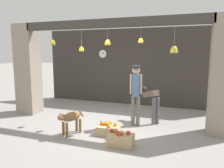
{
  "coord_description": "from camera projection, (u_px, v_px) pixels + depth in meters",
  "views": [
    {
      "loc": [
        2.25,
        -5.81,
        2.14
      ],
      "look_at": [
        0.0,
        0.4,
        1.16
      ],
      "focal_mm": 35.0,
      "sensor_mm": 36.0,
      "label": 1
    }
  ],
  "objects": [
    {
      "name": "water_bottle",
      "position": [
        102.0,
        125.0,
        6.1
      ],
      "size": [
        0.07,
        0.07,
        0.23
      ],
      "color": "#38934C",
      "rests_on": "ground_plane"
    },
    {
      "name": "fruit_crate_oranges",
      "position": [
        108.0,
        129.0,
        5.69
      ],
      "size": [
        0.56,
        0.39,
        0.32
      ],
      "color": "tan",
      "rests_on": "ground_plane"
    },
    {
      "name": "wall_clock",
      "position": [
        103.0,
        54.0,
        9.08
      ],
      "size": [
        0.34,
        0.03,
        0.34
      ],
      "color": "black"
    },
    {
      "name": "dog",
      "position": [
        71.0,
        118.0,
        5.62
      ],
      "size": [
        0.42,
        0.83,
        0.65
      ],
      "rotation": [
        0.0,
        0.0,
        -1.91
      ],
      "color": "brown",
      "rests_on": "ground_plane"
    },
    {
      "name": "shopkeeper",
      "position": [
        136.0,
        90.0,
        6.26
      ],
      "size": [
        0.34,
        0.3,
        1.75
      ],
      "rotation": [
        0.0,
        0.0,
        3.37
      ],
      "color": "#6B665B",
      "rests_on": "ground_plane"
    },
    {
      "name": "shop_back_wall",
      "position": [
        132.0,
        67.0,
        8.81
      ],
      "size": [
        7.42,
        0.12,
        3.06
      ],
      "primitive_type": "cube",
      "color": "#38332D",
      "rests_on": "ground_plane"
    },
    {
      "name": "fruit_crate_apples",
      "position": [
        121.0,
        139.0,
        4.99
      ],
      "size": [
        0.57,
        0.34,
        0.38
      ],
      "color": "tan",
      "rests_on": "ground_plane"
    },
    {
      "name": "shop_pillar_left",
      "position": [
        28.0,
        70.0,
        7.56
      ],
      "size": [
        0.7,
        0.6,
        3.06
      ],
      "primitive_type": "cube",
      "color": "gray",
      "rests_on": "ground_plane"
    },
    {
      "name": "storefront_awning",
      "position": [
        109.0,
        24.0,
        6.15
      ],
      "size": [
        5.52,
        0.25,
        0.97
      ],
      "color": "#3D3833"
    },
    {
      "name": "worker_stooping",
      "position": [
        151.0,
        100.0,
        6.61
      ],
      "size": [
        0.66,
        0.66,
        1.04
      ],
      "rotation": [
        0.0,
        0.0,
        0.79
      ],
      "color": "#56565B",
      "rests_on": "ground_plane"
    },
    {
      "name": "ground_plane",
      "position": [
        107.0,
        125.0,
        6.47
      ],
      "size": [
        60.0,
        60.0,
        0.0
      ],
      "primitive_type": "plane",
      "color": "gray"
    }
  ]
}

